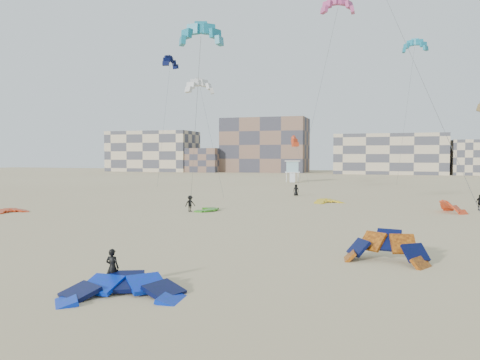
% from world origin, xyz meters
% --- Properties ---
extents(ground, '(320.00, 320.00, 0.00)m').
position_xyz_m(ground, '(0.00, 0.00, 0.00)').
color(ground, tan).
rests_on(ground, ground).
extents(kite_ground_blue, '(6.41, 6.55, 2.56)m').
position_xyz_m(kite_ground_blue, '(-0.73, -3.52, 0.00)').
color(kite_ground_blue, '#0918CE').
rests_on(kite_ground_blue, ground).
extents(kite_ground_orange, '(5.02, 5.01, 4.30)m').
position_xyz_m(kite_ground_orange, '(9.11, 5.89, 0.00)').
color(kite_ground_orange, orange).
rests_on(kite_ground_orange, ground).
extents(kite_ground_red, '(4.06, 3.99, 1.17)m').
position_xyz_m(kite_ground_red, '(-25.72, 17.22, 0.00)').
color(kite_ground_red, '#E34E1D').
rests_on(kite_ground_red, ground).
extents(kite_ground_green, '(3.64, 3.47, 0.59)m').
position_xyz_m(kite_ground_green, '(-8.17, 24.49, 0.00)').
color(kite_ground_green, '#36971B').
rests_on(kite_ground_green, ground).
extents(kite_ground_red_far, '(4.31, 4.24, 3.34)m').
position_xyz_m(kite_ground_red_far, '(15.36, 30.15, 0.00)').
color(kite_ground_red_far, '#E34E1D').
rests_on(kite_ground_red_far, ground).
extents(kite_ground_yellow, '(4.96, 5.00, 1.55)m').
position_xyz_m(kite_ground_yellow, '(2.73, 35.86, 0.00)').
color(kite_ground_yellow, gold).
rests_on(kite_ground_yellow, ground).
extents(kitesurfer_main, '(0.60, 0.41, 1.62)m').
position_xyz_m(kitesurfer_main, '(-1.94, -2.24, 0.81)').
color(kitesurfer_main, black).
rests_on(kitesurfer_main, ground).
extents(kitesurfer_c, '(1.16, 1.18, 1.62)m').
position_xyz_m(kitesurfer_c, '(-9.34, 23.06, 0.81)').
color(kitesurfer_c, black).
rests_on(kitesurfer_c, ground).
extents(kitesurfer_d, '(0.88, 1.01, 1.63)m').
position_xyz_m(kitesurfer_d, '(18.19, 32.75, 0.82)').
color(kitesurfer_d, black).
rests_on(kitesurfer_d, ground).
extents(kitesurfer_e, '(0.85, 0.63, 1.59)m').
position_xyz_m(kitesurfer_e, '(-2.72, 44.27, 0.80)').
color(kitesurfer_e, black).
rests_on(kitesurfer_e, ground).
extents(kite_fly_teal_a, '(5.09, 6.60, 15.32)m').
position_xyz_m(kite_fly_teal_a, '(-5.46, 16.50, 15.24)').
color(kite_fly_teal_a, teal).
rests_on(kite_fly_teal_a, ground).
extents(kite_fly_grey, '(9.18, 12.00, 14.83)m').
position_xyz_m(kite_fly_grey, '(-14.15, 37.52, 14.39)').
color(kite_fly_grey, white).
rests_on(kite_fly_grey, ground).
extents(kite_fly_pink, '(9.34, 16.41, 22.80)m').
position_xyz_m(kite_fly_pink, '(3.60, 35.62, 22.48)').
color(kite_fly_pink, '#BA4590').
rests_on(kite_fly_pink, ground).
extents(kite_fly_navy, '(3.71, 9.58, 20.56)m').
position_xyz_m(kite_fly_navy, '(-24.15, 49.56, 20.38)').
color(kite_fly_navy, '#07083A').
rests_on(kite_fly_navy, ground).
extents(kite_fly_teal_b, '(4.59, 4.26, 22.91)m').
position_xyz_m(kite_fly_teal_b, '(13.10, 60.07, 22.69)').
color(kite_fly_teal_b, teal).
rests_on(kite_fly_teal_b, ground).
extents(kite_fly_red, '(6.44, 11.48, 8.37)m').
position_xyz_m(kite_fly_red, '(-7.10, 66.28, 8.00)').
color(kite_fly_red, '#E34E1D').
rests_on(kite_fly_red, ground).
extents(lifeguard_tower_far, '(3.73, 6.45, 4.49)m').
position_xyz_m(lifeguard_tower_far, '(-9.81, 78.10, 2.23)').
color(lifeguard_tower_far, white).
rests_on(lifeguard_tower_far, ground).
extents(condo_west_a, '(30.00, 15.00, 14.00)m').
position_xyz_m(condo_west_a, '(-70.00, 130.00, 7.00)').
color(condo_west_a, '#C5B390').
rests_on(condo_west_a, ground).
extents(condo_west_b, '(28.00, 14.00, 18.00)m').
position_xyz_m(condo_west_b, '(-30.00, 134.00, 9.00)').
color(condo_west_b, brown).
rests_on(condo_west_b, ground).
extents(condo_mid, '(32.00, 16.00, 12.00)m').
position_xyz_m(condo_mid, '(10.00, 130.00, 6.00)').
color(condo_mid, '#C5B390').
rests_on(condo_mid, ground).
extents(condo_fill_left, '(12.00, 10.00, 8.00)m').
position_xyz_m(condo_fill_left, '(-50.00, 128.00, 4.00)').
color(condo_fill_left, brown).
rests_on(condo_fill_left, ground).
extents(condo_fill_right, '(10.00, 10.00, 10.00)m').
position_xyz_m(condo_fill_right, '(32.00, 128.00, 5.00)').
color(condo_fill_right, '#C5B390').
rests_on(condo_fill_right, ground).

